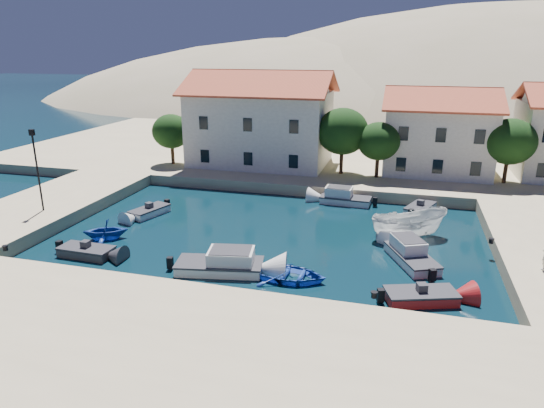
{
  "coord_description": "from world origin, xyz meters",
  "views": [
    {
      "loc": [
        8.82,
        -21.34,
        12.86
      ],
      "look_at": [
        -0.14,
        11.16,
        2.0
      ],
      "focal_mm": 32.0,
      "sensor_mm": 36.0,
      "label": 1
    }
  ],
  "objects": [
    {
      "name": "cabin_cruiser_north",
      "position": [
        4.32,
        19.0,
        0.48
      ],
      "size": [
        4.41,
        2.06,
        1.6
      ],
      "rotation": [
        0.0,
        0.0,
        3.09
      ],
      "color": "white",
      "rests_on": "ground"
    },
    {
      "name": "boat_east",
      "position": [
        9.63,
        12.2,
        0.0
      ],
      "size": [
        6.07,
        4.64,
        2.22
      ],
      "primitive_type": "imported",
      "rotation": [
        0.0,
        0.0,
        2.07
      ],
      "color": "white",
      "rests_on": "ground"
    },
    {
      "name": "building_left",
      "position": [
        -6.0,
        28.0,
        5.94
      ],
      "size": [
        14.7,
        9.45,
        9.7
      ],
      "color": "beige",
      "rests_on": "quay_north"
    },
    {
      "name": "quay_north",
      "position": [
        2.0,
        38.0,
        0.5
      ],
      "size": [
        80.0,
        36.0,
        1.0
      ],
      "primitive_type": "cube",
      "color": "tan",
      "rests_on": "ground"
    },
    {
      "name": "motorboat_white_ne",
      "position": [
        10.53,
        18.28,
        0.3
      ],
      "size": [
        2.74,
        3.77,
        1.25
      ],
      "rotation": [
        0.0,
        0.0,
        1.2
      ],
      "color": "white",
      "rests_on": "ground"
    },
    {
      "name": "motorboat_red_se",
      "position": [
        10.35,
        2.9,
        0.29
      ],
      "size": [
        4.07,
        2.79,
        1.25
      ],
      "rotation": [
        0.0,
        0.0,
        0.33
      ],
      "color": "maroon",
      "rests_on": "ground"
    },
    {
      "name": "building_mid",
      "position": [
        12.0,
        29.0,
        5.22
      ],
      "size": [
        10.5,
        8.4,
        8.3
      ],
      "color": "beige",
      "rests_on": "quay_north"
    },
    {
      "name": "rowboat_west",
      "position": [
        -10.99,
        6.32,
        0.0
      ],
      "size": [
        3.87,
        3.68,
        1.59
      ],
      "primitive_type": "imported",
      "rotation": [
        0.0,
        0.0,
        -1.11
      ],
      "color": "#1B3E98",
      "rests_on": "ground"
    },
    {
      "name": "trees",
      "position": [
        4.51,
        25.46,
        4.84
      ],
      "size": [
        37.3,
        5.3,
        6.45
      ],
      "color": "#382314",
      "rests_on": "quay_north"
    },
    {
      "name": "ground",
      "position": [
        0.0,
        0.0,
        0.0
      ],
      "size": [
        400.0,
        400.0,
        0.0
      ],
      "primitive_type": "plane",
      "color": "black",
      "rests_on": "ground"
    },
    {
      "name": "hills",
      "position": [
        20.64,
        123.62,
        -23.4
      ],
      "size": [
        254.0,
        176.0,
        99.0
      ],
      "color": "gray",
      "rests_on": "ground"
    },
    {
      "name": "bollards",
      "position": [
        2.8,
        3.87,
        1.15
      ],
      "size": [
        29.36,
        9.56,
        0.3
      ],
      "color": "black",
      "rests_on": "ground"
    },
    {
      "name": "cabin_cruiser_east",
      "position": [
        9.87,
        7.86,
        0.48
      ],
      "size": [
        3.63,
        4.94,
        1.6
      ],
      "rotation": [
        0.0,
        0.0,
        2.01
      ],
      "color": "white",
      "rests_on": "ground"
    },
    {
      "name": "quay_south",
      "position": [
        0.0,
        -6.0,
        0.5
      ],
      "size": [
        52.0,
        12.0,
        1.0
      ],
      "primitive_type": "cube",
      "color": "tan",
      "rests_on": "ground"
    },
    {
      "name": "cabin_cruiser_south",
      "position": [
        -1.31,
        3.51,
        0.48
      ],
      "size": [
        5.52,
        3.13,
        1.6
      ],
      "rotation": [
        0.0,
        0.0,
        0.18
      ],
      "color": "white",
      "rests_on": "ground"
    },
    {
      "name": "rowboat_south",
      "position": [
        2.99,
        3.59,
        0.0
      ],
      "size": [
        4.52,
        3.32,
        0.91
      ],
      "primitive_type": "imported",
      "rotation": [
        0.0,
        0.0,
        1.53
      ],
      "color": "#1B3E98",
      "rests_on": "ground"
    },
    {
      "name": "motorboat_grey_sw",
      "position": [
        -10.46,
        3.34,
        0.3
      ],
      "size": [
        3.59,
        1.67,
        1.25
      ],
      "rotation": [
        0.0,
        0.0,
        -0.03
      ],
      "color": "#333237",
      "rests_on": "ground"
    },
    {
      "name": "quay_west",
      "position": [
        -19.0,
        10.0,
        0.5
      ],
      "size": [
        8.0,
        20.0,
        1.0
      ],
      "primitive_type": "cube",
      "color": "tan",
      "rests_on": "ground"
    },
    {
      "name": "motorboat_white_west",
      "position": [
        -10.55,
        11.72,
        0.3
      ],
      "size": [
        2.44,
        3.69,
        1.25
      ],
      "rotation": [
        0.0,
        0.0,
        -1.87
      ],
      "color": "white",
      "rests_on": "ground"
    },
    {
      "name": "lamppost",
      "position": [
        -17.5,
        8.0,
        4.75
      ],
      "size": [
        0.35,
        0.25,
        6.22
      ],
      "color": "black",
      "rests_on": "quay_west"
    }
  ]
}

